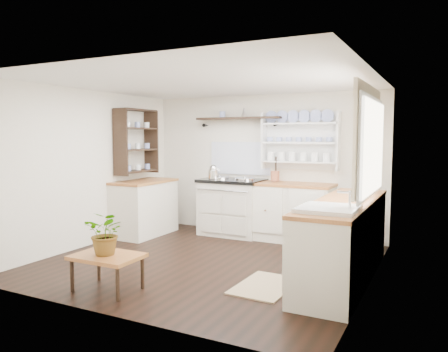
# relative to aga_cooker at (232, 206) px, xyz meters

# --- Properties ---
(floor) EXTENTS (4.00, 3.80, 0.01)m
(floor) POSITION_rel_aga_cooker_xyz_m (0.42, -1.57, -0.47)
(floor) COLOR black
(floor) RESTS_ON ground
(wall_back) EXTENTS (4.00, 0.02, 2.30)m
(wall_back) POSITION_rel_aga_cooker_xyz_m (0.42, 0.33, 0.68)
(wall_back) COLOR beige
(wall_back) RESTS_ON ground
(wall_right) EXTENTS (0.02, 3.80, 2.30)m
(wall_right) POSITION_rel_aga_cooker_xyz_m (2.42, -1.57, 0.68)
(wall_right) COLOR beige
(wall_right) RESTS_ON ground
(wall_left) EXTENTS (0.02, 3.80, 2.30)m
(wall_left) POSITION_rel_aga_cooker_xyz_m (-1.58, -1.57, 0.68)
(wall_left) COLOR beige
(wall_left) RESTS_ON ground
(ceiling) EXTENTS (4.00, 3.80, 0.01)m
(ceiling) POSITION_rel_aga_cooker_xyz_m (0.42, -1.57, 1.83)
(ceiling) COLOR white
(ceiling) RESTS_ON wall_back
(window) EXTENTS (0.08, 1.55, 1.22)m
(window) POSITION_rel_aga_cooker_xyz_m (2.37, -1.42, 1.10)
(window) COLOR white
(window) RESTS_ON wall_right
(aga_cooker) EXTENTS (1.03, 0.72, 0.95)m
(aga_cooker) POSITION_rel_aga_cooker_xyz_m (0.00, 0.00, 0.00)
(aga_cooker) COLOR beige
(aga_cooker) RESTS_ON floor
(back_cabinets) EXTENTS (1.27, 0.63, 0.90)m
(back_cabinets) POSITION_rel_aga_cooker_xyz_m (1.02, 0.03, -0.01)
(back_cabinets) COLOR beige
(back_cabinets) RESTS_ON floor
(right_cabinets) EXTENTS (0.62, 2.43, 0.90)m
(right_cabinets) POSITION_rel_aga_cooker_xyz_m (2.12, -1.47, -0.01)
(right_cabinets) COLOR beige
(right_cabinets) RESTS_ON floor
(belfast_sink) EXTENTS (0.55, 0.60, 0.45)m
(belfast_sink) POSITION_rel_aga_cooker_xyz_m (2.12, -2.22, 0.33)
(belfast_sink) COLOR white
(belfast_sink) RESTS_ON right_cabinets
(left_cabinets) EXTENTS (0.62, 1.13, 0.90)m
(left_cabinets) POSITION_rel_aga_cooker_xyz_m (-1.28, -0.67, -0.01)
(left_cabinets) COLOR beige
(left_cabinets) RESTS_ON floor
(plate_rack) EXTENTS (1.20, 0.22, 0.90)m
(plate_rack) POSITION_rel_aga_cooker_xyz_m (1.07, 0.29, 1.09)
(plate_rack) COLOR white
(plate_rack) RESTS_ON wall_back
(high_shelf) EXTENTS (1.50, 0.29, 0.16)m
(high_shelf) POSITION_rel_aga_cooker_xyz_m (0.02, 0.21, 1.44)
(high_shelf) COLOR black
(high_shelf) RESTS_ON wall_back
(left_shelving) EXTENTS (0.28, 0.80, 1.05)m
(left_shelving) POSITION_rel_aga_cooker_xyz_m (-1.42, -0.67, 1.08)
(left_shelving) COLOR black
(left_shelving) RESTS_ON wall_left
(kettle) EXTENTS (0.18, 0.18, 0.22)m
(kettle) POSITION_rel_aga_cooker_xyz_m (-0.28, -0.12, 0.57)
(kettle) COLOR silver
(kettle) RESTS_ON aga_cooker
(utensil_crock) EXTENTS (0.14, 0.14, 0.16)m
(utensil_crock) POSITION_rel_aga_cooker_xyz_m (0.71, 0.11, 0.52)
(utensil_crock) COLOR #995438
(utensil_crock) RESTS_ON back_cabinets
(center_table) EXTENTS (0.71, 0.51, 0.38)m
(center_table) POSITION_rel_aga_cooker_xyz_m (-0.01, -2.97, -0.13)
(center_table) COLOR brown
(center_table) RESTS_ON floor
(potted_plant) EXTENTS (0.48, 0.43, 0.46)m
(potted_plant) POSITION_rel_aga_cooker_xyz_m (-0.01, -2.97, 0.14)
(potted_plant) COLOR #3F7233
(potted_plant) RESTS_ON center_table
(floor_rug) EXTENTS (0.58, 0.87, 0.02)m
(floor_rug) POSITION_rel_aga_cooker_xyz_m (1.43, -2.12, -0.46)
(floor_rug) COLOR #977A58
(floor_rug) RESTS_ON floor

